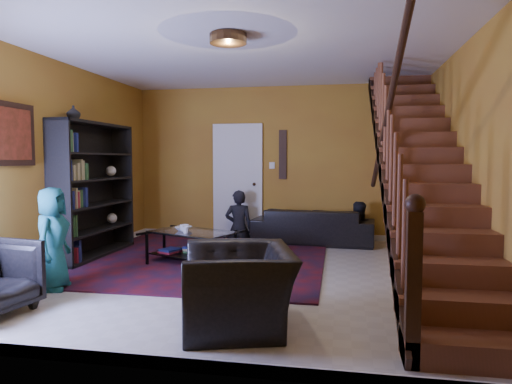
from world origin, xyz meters
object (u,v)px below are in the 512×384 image
at_px(sofa, 313,226).
at_px(bookshelf, 95,193).
at_px(coffee_table, 193,245).
at_px(armchair_right, 239,287).

bearing_deg(sofa, bookshelf, 32.80).
bearing_deg(sofa, coffee_table, 53.38).
xyz_separation_m(armchair_right, coffee_table, (-1.18, 2.31, -0.09)).
bearing_deg(coffee_table, bookshelf, 175.47).
bearing_deg(sofa, armchair_right, 88.85).
distance_m(armchair_right, coffee_table, 2.59).
height_order(bookshelf, armchair_right, bookshelf).
height_order(bookshelf, sofa, bookshelf).
relative_size(bookshelf, coffee_table, 1.50).
height_order(sofa, coffee_table, sofa).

